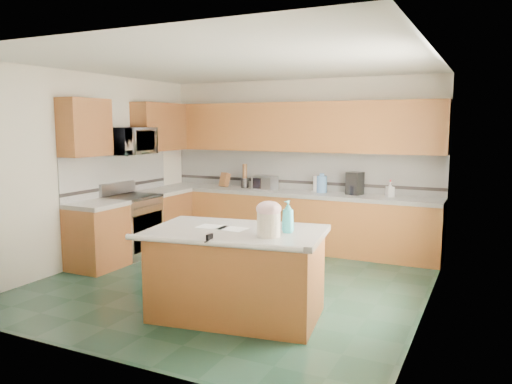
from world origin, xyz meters
The scene contains 52 objects.
floor centered at (0.00, 0.00, 0.00)m, with size 4.60×4.60×0.00m, color black.
ceiling centered at (0.00, 0.00, 2.70)m, with size 4.60×4.60×0.00m, color white.
wall_back centered at (0.00, 2.32, 1.35)m, with size 4.60×0.04×2.70m, color silver.
wall_front centered at (0.00, -2.32, 1.35)m, with size 4.60×0.04×2.70m, color silver.
wall_left centered at (-2.32, 0.00, 1.35)m, with size 0.04×4.60×2.70m, color silver.
wall_right centered at (2.32, 0.00, 1.35)m, with size 0.04×4.60×2.70m, color silver.
back_base_cab centered at (0.00, 2.00, 0.43)m, with size 4.60×0.60×0.86m, color #3E2211.
back_countertop centered at (0.00, 2.00, 0.89)m, with size 4.60×0.64×0.06m, color silver.
back_upper_cab centered at (0.00, 2.13, 1.94)m, with size 4.60×0.33×0.78m, color #3E2211.
back_backsplash centered at (0.00, 2.29, 1.24)m, with size 4.60×0.02×0.63m, color silver.
back_accent_band centered at (0.00, 2.28, 1.04)m, with size 4.60×0.01×0.05m, color black.
left_base_cab_rear centered at (-2.00, 1.29, 0.43)m, with size 0.60×0.82×0.86m, color #3E2211.
left_counter_rear centered at (-2.00, 1.29, 0.89)m, with size 0.64×0.82×0.06m, color silver.
left_base_cab_front centered at (-2.00, -0.24, 0.43)m, with size 0.60×0.72×0.86m, color #3E2211.
left_counter_front centered at (-2.00, -0.24, 0.89)m, with size 0.64×0.72×0.06m, color silver.
left_backsplash centered at (-2.29, 0.55, 1.24)m, with size 0.02×2.30×0.63m, color silver.
left_accent_band centered at (-2.28, 0.55, 1.04)m, with size 0.01×2.30×0.05m, color black.
left_upper_cab_rear centered at (-2.13, 1.42, 1.94)m, with size 0.33×1.09×0.78m, color #3E2211.
left_upper_cab_front centered at (-2.13, -0.24, 1.94)m, with size 0.33×0.72×0.78m, color #3E2211.
range_body centered at (-2.00, 0.50, 0.44)m, with size 0.60×0.76×0.88m, color #B7B7BC.
range_oven_door centered at (-1.71, 0.50, 0.40)m, with size 0.02×0.68×0.55m, color black.
range_cooktop centered at (-2.00, 0.50, 0.90)m, with size 0.62×0.78×0.04m, color black.
range_handle centered at (-1.68, 0.50, 0.78)m, with size 0.02×0.02×0.66m, color #B7B7BC.
range_backguard centered at (-2.26, 0.50, 1.02)m, with size 0.06×0.76×0.18m, color #B7B7BC.
microwave centered at (-2.00, 0.50, 1.73)m, with size 0.73×0.50×0.41m, color #B7B7BC.
island_base centered at (0.56, -0.95, 0.43)m, with size 1.66×0.95×0.86m, color #3E2211.
island_top centered at (0.56, -0.95, 0.89)m, with size 1.76×1.05×0.06m, color silver.
island_bullnose centered at (0.56, -1.48, 0.89)m, with size 0.06×0.06×1.76m, color silver.
treat_jar centered at (0.99, -1.12, 1.04)m, with size 0.22×0.22×0.23m, color beige.
treat_jar_lid centered at (0.99, -1.12, 1.19)m, with size 0.24×0.24×0.15m, color beige.
treat_jar_knob centered at (0.99, -1.12, 1.24)m, with size 0.03×0.03×0.08m, color tan.
treat_jar_knob_end_l centered at (0.95, -1.12, 1.24)m, with size 0.04×0.04×0.04m, color tan.
treat_jar_knob_end_r centered at (1.03, -1.12, 1.24)m, with size 0.04×0.04×0.04m, color tan.
soap_bottle_island centered at (1.09, -0.87, 1.08)m, with size 0.12×0.12×0.32m, color teal.
paper_sheet_a centered at (0.51, -0.96, 0.92)m, with size 0.29×0.22×0.00m, color white.
paper_sheet_b centered at (0.28, -0.96, 0.92)m, with size 0.30×0.23×0.00m, color white.
clamp_body centered at (0.54, -1.46, 0.93)m, with size 0.03×0.09×0.08m, color black.
clamp_handle centered at (0.54, -1.51, 0.91)m, with size 0.01×0.01×0.06m, color black.
knife_block centered at (-1.26, 2.05, 1.04)m, with size 0.13×0.11×0.24m, color #472814.
utensil_crock centered at (-0.89, 2.08, 1.00)m, with size 0.13×0.13×0.16m, color black.
utensil_bundle centered at (-0.89, 2.08, 1.20)m, with size 0.08×0.08×0.24m, color #472814.
toaster_oven centered at (-0.50, 2.05, 1.03)m, with size 0.37×0.25×0.21m, color #B7B7BC.
toaster_oven_door centered at (-0.50, 1.93, 1.03)m, with size 0.33×0.01×0.17m, color black.
paper_towel centered at (0.37, 2.10, 1.04)m, with size 0.11×0.11×0.25m, color white.
paper_towel_base centered at (0.37, 2.10, 0.93)m, with size 0.17×0.17×0.01m, color #B7B7BC.
water_jug centered at (0.47, 2.06, 1.05)m, with size 0.16×0.16×0.26m, color #5685BF.
water_jug_neck centered at (0.47, 2.06, 1.20)m, with size 0.08×0.08×0.04m, color #5685BF.
coffee_maker centered at (0.99, 2.08, 1.09)m, with size 0.20×0.22×0.34m, color black.
coffee_carafe centered at (0.99, 2.03, 0.99)m, with size 0.14×0.14×0.14m, color black.
soap_bottle_back centered at (1.52, 2.05, 1.03)m, with size 0.10×0.10×0.22m, color white.
soap_back_cap centered at (1.52, 2.05, 1.16)m, with size 0.02×0.02×0.03m, color red.
window_light_proxy centered at (2.29, -0.20, 1.50)m, with size 0.02×1.40×1.10m, color white.
Camera 1 is at (2.90, -5.36, 1.98)m, focal length 35.00 mm.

